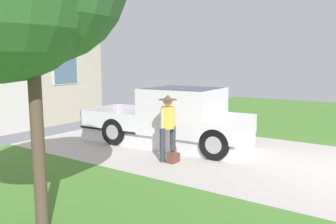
{
  "coord_description": "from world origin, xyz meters",
  "views": [
    {
      "loc": [
        -8.15,
        -0.54,
        2.45
      ],
      "look_at": [
        -0.64,
        4.56,
        1.11
      ],
      "focal_mm": 36.19,
      "sensor_mm": 36.0,
      "label": 1
    }
  ],
  "objects_px": {
    "pickup_truck": "(178,120)",
    "wheeled_trash_bin": "(152,106)",
    "person_with_hat": "(168,122)",
    "handbag": "(173,157)"
  },
  "relations": [
    {
      "from": "pickup_truck",
      "to": "wheeled_trash_bin",
      "type": "bearing_deg",
      "value": -138.42
    },
    {
      "from": "wheeled_trash_bin",
      "to": "person_with_hat",
      "type": "bearing_deg",
      "value": -139.64
    },
    {
      "from": "person_with_hat",
      "to": "pickup_truck",
      "type": "bearing_deg",
      "value": 32.28
    },
    {
      "from": "pickup_truck",
      "to": "handbag",
      "type": "distance_m",
      "value": 1.83
    },
    {
      "from": "pickup_truck",
      "to": "handbag",
      "type": "xyz_separation_m",
      "value": [
        -1.5,
        -0.82,
        -0.65
      ]
    },
    {
      "from": "pickup_truck",
      "to": "person_with_hat",
      "type": "height_order",
      "value": "pickup_truck"
    },
    {
      "from": "person_with_hat",
      "to": "handbag",
      "type": "height_order",
      "value": "person_with_hat"
    },
    {
      "from": "pickup_truck",
      "to": "person_with_hat",
      "type": "xyz_separation_m",
      "value": [
        -1.41,
        -0.6,
        0.19
      ]
    },
    {
      "from": "pickup_truck",
      "to": "wheeled_trash_bin",
      "type": "xyz_separation_m",
      "value": [
        3.22,
        3.33,
        -0.17
      ]
    },
    {
      "from": "pickup_truck",
      "to": "handbag",
      "type": "bearing_deg",
      "value": 24.21
    }
  ]
}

